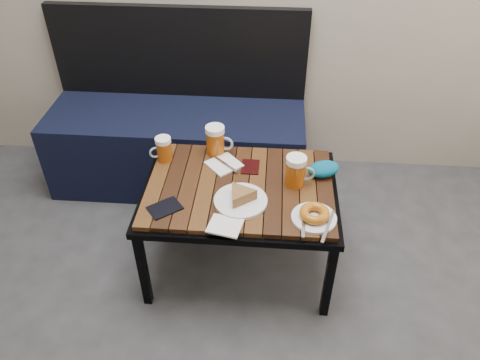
# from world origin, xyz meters

# --- Properties ---
(bench) EXTENTS (1.40, 0.50, 0.95)m
(bench) POSITION_xyz_m (-0.25, 1.76, 0.27)
(bench) COLOR black
(bench) RESTS_ON ground
(cafe_table) EXTENTS (0.84, 0.62, 0.47)m
(cafe_table) POSITION_xyz_m (0.15, 1.13, 0.43)
(cafe_table) COLOR black
(cafe_table) RESTS_ON ground
(beer_mug_left) EXTENTS (0.11, 0.09, 0.12)m
(beer_mug_left) POSITION_xyz_m (-0.21, 1.29, 0.53)
(beer_mug_left) COLOR #9F470C
(beer_mug_left) RESTS_ON cafe_table
(beer_mug_centre) EXTENTS (0.13, 0.09, 0.14)m
(beer_mug_centre) POSITION_xyz_m (0.02, 1.36, 0.54)
(beer_mug_centre) COLOR #9F470C
(beer_mug_centre) RESTS_ON cafe_table
(beer_mug_right) EXTENTS (0.13, 0.09, 0.14)m
(beer_mug_right) POSITION_xyz_m (0.38, 1.15, 0.54)
(beer_mug_right) COLOR #9F470C
(beer_mug_right) RESTS_ON cafe_table
(plate_pie) EXTENTS (0.22, 0.22, 0.06)m
(plate_pie) POSITION_xyz_m (0.16, 1.02, 0.50)
(plate_pie) COLOR white
(plate_pie) RESTS_ON cafe_table
(plate_bagel) EXTENTS (0.18, 0.23, 0.05)m
(plate_bagel) POSITION_xyz_m (0.46, 0.94, 0.49)
(plate_bagel) COLOR white
(plate_bagel) RESTS_ON cafe_table
(napkin_left) EXTENTS (0.19, 0.19, 0.01)m
(napkin_left) POSITION_xyz_m (0.06, 1.27, 0.48)
(napkin_left) COLOR white
(napkin_left) RESTS_ON cafe_table
(napkin_right) EXTENTS (0.15, 0.13, 0.01)m
(napkin_right) POSITION_xyz_m (0.11, 0.87, 0.48)
(napkin_right) COLOR white
(napkin_right) RESTS_ON cafe_table
(passport_navy) EXTENTS (0.16, 0.15, 0.01)m
(passport_navy) POSITION_xyz_m (-0.14, 0.95, 0.48)
(passport_navy) COLOR black
(passport_navy) RESTS_ON cafe_table
(passport_burgundy) EXTENTS (0.08, 0.11, 0.01)m
(passport_burgundy) POSITION_xyz_m (0.18, 1.26, 0.47)
(passport_burgundy) COLOR black
(passport_burgundy) RESTS_ON cafe_table
(knit_pouch) EXTENTS (0.17, 0.14, 0.06)m
(knit_pouch) POSITION_xyz_m (0.51, 1.23, 0.50)
(knit_pouch) COLOR #054E8B
(knit_pouch) RESTS_ON cafe_table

